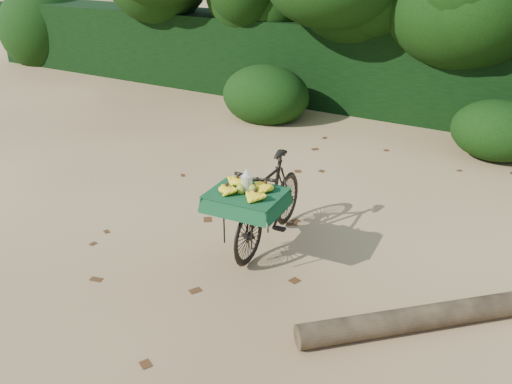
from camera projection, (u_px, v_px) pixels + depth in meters
The scene contains 7 objects.
ground at pixel (299, 243), 6.62m from camera, with size 80.00×80.00×0.00m, color tan.
vendor_bicycle at pixel (269, 201), 6.41m from camera, with size 0.84×1.88×1.10m.
fallen_log at pixel (459, 312), 5.18m from camera, with size 0.23×0.23×3.24m, color brown.
hedge_backdrop at pixel (440, 75), 11.15m from camera, with size 26.00×1.80×1.80m, color black.
tree_row at pixel (403, 21), 10.38m from camera, with size 14.50×2.00×4.00m, color black, non-canonical shape.
bush_clumps at pixel (437, 124), 9.54m from camera, with size 8.80×1.70×0.90m, color black, non-canonical shape.
leaf_litter at pixel (321, 222), 7.13m from camera, with size 7.00×7.30×0.01m, color #462912, non-canonical shape.
Camera 1 is at (2.55, -5.20, 3.31)m, focal length 38.00 mm.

